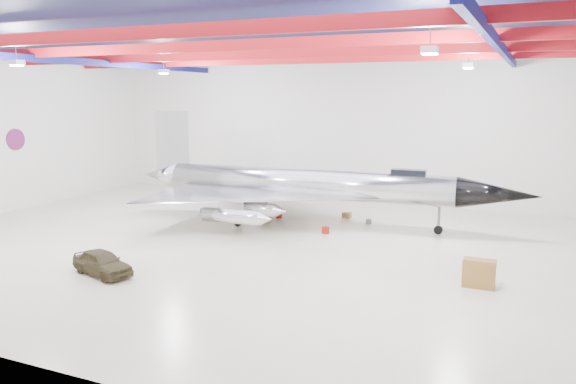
% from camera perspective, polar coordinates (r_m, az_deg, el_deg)
% --- Properties ---
extents(floor, '(40.00, 40.00, 0.00)m').
position_cam_1_polar(floor, '(30.86, -3.31, -5.45)').
color(floor, '#C1B99A').
rests_on(floor, ground).
extents(wall_back, '(40.00, 0.00, 40.00)m').
position_cam_1_polar(wall_back, '(43.72, 5.64, 6.39)').
color(wall_back, silver).
rests_on(wall_back, floor).
extents(ceiling, '(40.00, 40.00, 0.00)m').
position_cam_1_polar(ceiling, '(29.88, -3.53, 15.34)').
color(ceiling, '#0A0F38').
rests_on(ceiling, wall_back).
extents(ceiling_structure, '(39.50, 29.50, 1.08)m').
position_cam_1_polar(ceiling_structure, '(29.83, -3.52, 14.05)').
color(ceiling_structure, maroon).
rests_on(ceiling_structure, ceiling).
extents(wall_roundel, '(0.10, 1.50, 1.50)m').
position_cam_1_polar(wall_roundel, '(44.10, -25.93, 4.82)').
color(wall_roundel, '#B21414').
rests_on(wall_roundel, wall_left).
extents(jet_aircraft, '(25.82, 15.57, 7.04)m').
position_cam_1_polar(jet_aircraft, '(35.61, 1.72, 0.45)').
color(jet_aircraft, silver).
rests_on(jet_aircraft, floor).
extents(jeep, '(3.63, 2.25, 1.15)m').
position_cam_1_polar(jeep, '(27.18, -18.34, -6.82)').
color(jeep, '#3D361E').
rests_on(jeep, floor).
extents(desk, '(1.34, 0.68, 1.22)m').
position_cam_1_polar(desk, '(25.57, 18.83, -7.83)').
color(desk, brown).
rests_on(desk, floor).
extents(toolbox_red, '(0.49, 0.45, 0.28)m').
position_cam_1_polar(toolbox_red, '(37.49, -0.91, -2.44)').
color(toolbox_red, maroon).
rests_on(toolbox_red, floor).
extents(parts_bin, '(0.58, 0.49, 0.37)m').
position_cam_1_polar(parts_bin, '(37.68, 5.99, -2.36)').
color(parts_bin, olive).
rests_on(parts_bin, floor).
extents(crate_small, '(0.41, 0.33, 0.28)m').
position_cam_1_polar(crate_small, '(39.69, -8.57, -1.85)').
color(crate_small, '#59595B').
rests_on(crate_small, floor).
extents(tool_chest, '(0.55, 0.55, 0.40)m').
position_cam_1_polar(tool_chest, '(33.43, 3.84, -3.89)').
color(tool_chest, maroon).
rests_on(tool_chest, floor).
extents(oil_barrel, '(0.70, 0.62, 0.41)m').
position_cam_1_polar(oil_barrel, '(36.83, -2.21, -2.56)').
color(oil_barrel, olive).
rests_on(oil_barrel, floor).
extents(spares_box, '(0.38, 0.38, 0.32)m').
position_cam_1_polar(spares_box, '(36.18, 8.20, -2.97)').
color(spares_box, '#59595B').
rests_on(spares_box, floor).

